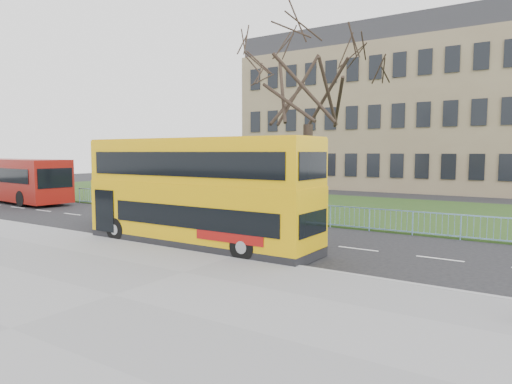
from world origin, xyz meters
TOP-DOWN VIEW (x-y plane):
  - ground at (0.00, 0.00)m, footprint 120.00×120.00m
  - pavement at (0.00, -6.75)m, footprint 80.00×10.50m
  - kerb at (0.00, -1.55)m, footprint 80.00×0.20m
  - grass_verge at (0.00, 14.30)m, footprint 80.00×15.40m
  - guard_railing at (0.00, 6.60)m, footprint 40.00×0.12m
  - bare_tree at (-3.00, 10.00)m, footprint 8.77×8.77m
  - civic_building at (-5.00, 35.00)m, footprint 30.00×15.00m
  - yellow_bus at (-2.50, -0.51)m, footprint 10.06×2.44m
  - red_bus at (-24.90, 4.45)m, footprint 12.35×3.78m

SIDE VIEW (x-z plane):
  - ground at x=0.00m, z-range 0.00..0.00m
  - grass_verge at x=0.00m, z-range 0.00..0.08m
  - pavement at x=0.00m, z-range 0.00..0.12m
  - kerb at x=0.00m, z-range 0.00..0.14m
  - guard_railing at x=0.00m, z-range 0.00..1.10m
  - red_bus at x=-24.90m, z-range 0.10..3.31m
  - yellow_bus at x=-2.50m, z-range 0.15..4.37m
  - bare_tree at x=-3.00m, z-range 0.08..12.61m
  - civic_building at x=-5.00m, z-range 0.00..14.00m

